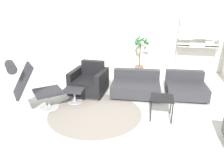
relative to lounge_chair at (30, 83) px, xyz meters
The scene contains 11 objects.
ground_plane 1.81m from the lounge_chair, 17.36° to the left, with size 12.00×12.00×0.00m, color silver.
wall_back 4.12m from the lounge_chair, 66.72° to the left, with size 12.00×0.09×2.80m.
round_rug 1.53m from the lounge_chair, ahead, with size 2.04×2.04×0.01m.
lounge_chair is the anchor object (origin of this frame).
ottoman 1.05m from the lounge_chair, 40.44° to the left, with size 0.47×0.40×0.35m.
armchair_red 1.59m from the lounge_chair, 53.09° to the left, with size 0.90×0.93×0.80m.
couch_low 2.59m from the lounge_chair, 33.02° to the left, with size 1.26×0.99×0.58m.
couch_second 3.74m from the lounge_chair, 24.15° to the left, with size 1.02×0.98×0.58m.
side_table 2.78m from the lounge_chair, ahead, with size 0.45×0.45×0.46m.
potted_plant 3.84m from the lounge_chair, 57.01° to the left, with size 0.54×0.57×1.35m.
shelf_unit 5.23m from the lounge_chair, 40.72° to the left, with size 1.30×0.28×1.99m.
Camera 1 is at (0.92, -4.42, 2.30)m, focal length 35.00 mm.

